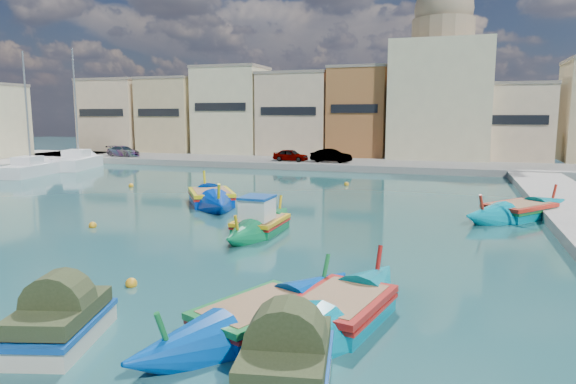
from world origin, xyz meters
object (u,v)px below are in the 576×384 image
at_px(luzzu_green, 211,199).
at_px(tender_far, 286,367).
at_px(church_block, 441,84).
at_px(luzzu_cyan_mid, 519,212).
at_px(luzzu_blue_cabin, 261,225).
at_px(tender_near, 60,324).
at_px(yacht_midnorth, 40,169).
at_px(luzzu_cyan_south, 341,312).
at_px(yacht_north, 86,162).
at_px(luzzu_blue_south, 258,319).

xyz_separation_m(luzzu_green, tender_far, (10.58, -18.14, 0.17)).
xyz_separation_m(church_block, luzzu_green, (-11.70, -31.00, -8.11)).
bearing_deg(luzzu_cyan_mid, luzzu_blue_cabin, -147.98).
height_order(luzzu_blue_cabin, tender_near, luzzu_blue_cabin).
distance_m(church_block, tender_far, 49.79).
bearing_deg(luzzu_green, yacht_midnorth, 156.49).
relative_size(luzzu_blue_cabin, tender_near, 2.22).
height_order(luzzu_green, yacht_midnorth, yacht_midnorth).
bearing_deg(luzzu_cyan_south, luzzu_cyan_mid, 69.79).
distance_m(luzzu_cyan_mid, yacht_midnorth, 38.77).
height_order(church_block, luzzu_cyan_south, church_block).
distance_m(luzzu_green, yacht_north, 26.71).
height_order(luzzu_cyan_south, tender_far, luzzu_cyan_south).
bearing_deg(tender_far, luzzu_blue_cabin, 113.11).
height_order(luzzu_cyan_mid, tender_far, luzzu_cyan_mid).
distance_m(luzzu_blue_cabin, luzzu_blue_south, 10.39).
bearing_deg(luzzu_cyan_south, tender_near, -151.62).
relative_size(luzzu_cyan_mid, luzzu_green, 0.94).
bearing_deg(luzzu_blue_cabin, church_block, 80.26).
distance_m(luzzu_cyan_mid, luzzu_green, 16.75).
distance_m(luzzu_blue_cabin, luzzu_cyan_south, 10.33).
relative_size(luzzu_blue_cabin, tender_far, 2.19).
relative_size(luzzu_green, luzzu_blue_south, 1.09).
distance_m(church_block, luzzu_cyan_mid, 31.32).
bearing_deg(luzzu_green, church_block, 69.32).
bearing_deg(church_block, yacht_midnorth, -146.52).
bearing_deg(church_block, luzzu_green, -110.68).
distance_m(luzzu_blue_cabin, tender_near, 11.90).
xyz_separation_m(church_block, luzzu_cyan_mid, (5.00, -29.83, -8.14)).
xyz_separation_m(tender_far, yacht_north, (-32.25, 33.77, 0.02)).
relative_size(tender_far, yacht_north, 0.27).
bearing_deg(tender_far, tender_near, 176.55).
xyz_separation_m(church_block, luzzu_blue_south, (-2.67, -46.63, -8.17)).
bearing_deg(tender_far, yacht_midnorth, 139.28).
height_order(luzzu_blue_cabin, yacht_midnorth, yacht_midnorth).
xyz_separation_m(luzzu_cyan_mid, yacht_north, (-38.37, 14.45, 0.21)).
xyz_separation_m(church_block, yacht_north, (-33.37, -15.37, -7.92)).
bearing_deg(yacht_north, yacht_midnorth, -86.01).
bearing_deg(luzzu_cyan_south, yacht_north, 137.07).
distance_m(luzzu_blue_south, luzzu_cyan_south, 2.10).
height_order(luzzu_green, tender_near, luzzu_green).
height_order(yacht_north, yacht_midnorth, yacht_north).
distance_m(tender_near, tender_far, 5.56).
relative_size(church_block, luzzu_blue_cabin, 2.64).
bearing_deg(tender_near, luzzu_cyan_mid, 58.41).
distance_m(luzzu_green, tender_far, 21.00).
xyz_separation_m(luzzu_blue_cabin, tender_far, (5.22, -12.22, 0.15)).
bearing_deg(luzzu_green, yacht_north, 144.19).
xyz_separation_m(luzzu_blue_south, yacht_north, (-30.69, 31.26, 0.25)).
distance_m(church_block, luzzu_blue_cabin, 38.32).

